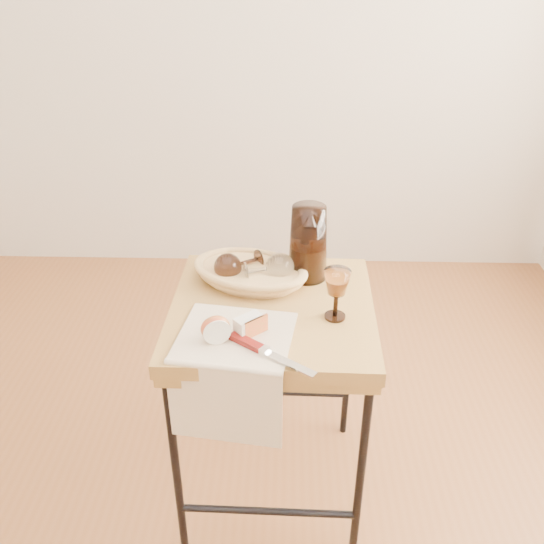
{
  "coord_description": "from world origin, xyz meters",
  "views": [
    {
      "loc": [
        0.34,
        -1.19,
        1.64
      ],
      "look_at": [
        0.3,
        0.18,
        0.85
      ],
      "focal_mm": 38.58,
      "sensor_mm": 36.0,
      "label": 1
    }
  ],
  "objects_px": {
    "side_table": "(272,403)",
    "wine_goblet": "(336,294)",
    "apple_half": "(215,328)",
    "table_knife": "(268,352)",
    "tea_towel": "(235,336)",
    "goblet_lying_a": "(241,263)",
    "pitcher": "(308,242)",
    "goblet_lying_b": "(265,269)",
    "bread_basket": "(250,274)"
  },
  "relations": [
    {
      "from": "tea_towel",
      "to": "table_knife",
      "type": "bearing_deg",
      "value": -33.4
    },
    {
      "from": "wine_goblet",
      "to": "apple_half",
      "type": "height_order",
      "value": "wine_goblet"
    },
    {
      "from": "apple_half",
      "to": "goblet_lying_a",
      "type": "bearing_deg",
      "value": 63.99
    },
    {
      "from": "side_table",
      "to": "bread_basket",
      "type": "distance_m",
      "value": 0.42
    },
    {
      "from": "table_knife",
      "to": "apple_half",
      "type": "bearing_deg",
      "value": -168.58
    },
    {
      "from": "table_knife",
      "to": "side_table",
      "type": "bearing_deg",
      "value": 124.61
    },
    {
      "from": "tea_towel",
      "to": "goblet_lying_b",
      "type": "height_order",
      "value": "goblet_lying_b"
    },
    {
      "from": "tea_towel",
      "to": "goblet_lying_b",
      "type": "distance_m",
      "value": 0.28
    },
    {
      "from": "side_table",
      "to": "tea_towel",
      "type": "distance_m",
      "value": 0.41
    },
    {
      "from": "table_knife",
      "to": "tea_towel",
      "type": "bearing_deg",
      "value": 173.99
    },
    {
      "from": "side_table",
      "to": "tea_towel",
      "type": "bearing_deg",
      "value": -120.53
    },
    {
      "from": "tea_towel",
      "to": "goblet_lying_a",
      "type": "distance_m",
      "value": 0.3
    },
    {
      "from": "tea_towel",
      "to": "goblet_lying_b",
      "type": "xyz_separation_m",
      "value": [
        0.07,
        0.27,
        0.05
      ]
    },
    {
      "from": "tea_towel",
      "to": "pitcher",
      "type": "relative_size",
      "value": 1.08
    },
    {
      "from": "apple_half",
      "to": "tea_towel",
      "type": "bearing_deg",
      "value": 0.96
    },
    {
      "from": "goblet_lying_a",
      "to": "table_knife",
      "type": "height_order",
      "value": "goblet_lying_a"
    },
    {
      "from": "pitcher",
      "to": "apple_half",
      "type": "relative_size",
      "value": 3.54
    },
    {
      "from": "bread_basket",
      "to": "wine_goblet",
      "type": "height_order",
      "value": "wine_goblet"
    },
    {
      "from": "bread_basket",
      "to": "wine_goblet",
      "type": "distance_m",
      "value": 0.31
    },
    {
      "from": "wine_goblet",
      "to": "goblet_lying_b",
      "type": "bearing_deg",
      "value": 139.51
    },
    {
      "from": "side_table",
      "to": "wine_goblet",
      "type": "distance_m",
      "value": 0.48
    },
    {
      "from": "goblet_lying_a",
      "to": "bread_basket",
      "type": "bearing_deg",
      "value": 121.56
    },
    {
      "from": "side_table",
      "to": "apple_half",
      "type": "height_order",
      "value": "apple_half"
    },
    {
      "from": "tea_towel",
      "to": "goblet_lying_a",
      "type": "height_order",
      "value": "goblet_lying_a"
    },
    {
      "from": "side_table",
      "to": "goblet_lying_a",
      "type": "distance_m",
      "value": 0.45
    },
    {
      "from": "goblet_lying_a",
      "to": "apple_half",
      "type": "xyz_separation_m",
      "value": [
        -0.04,
        -0.32,
        -0.01
      ]
    },
    {
      "from": "tea_towel",
      "to": "bread_basket",
      "type": "xyz_separation_m",
      "value": [
        0.02,
        0.29,
        0.02
      ]
    },
    {
      "from": "pitcher",
      "to": "goblet_lying_a",
      "type": "bearing_deg",
      "value": -170.89
    },
    {
      "from": "bread_basket",
      "to": "pitcher",
      "type": "xyz_separation_m",
      "value": [
        0.17,
        0.04,
        0.09
      ]
    },
    {
      "from": "side_table",
      "to": "apple_half",
      "type": "relative_size",
      "value": 9.53
    },
    {
      "from": "goblet_lying_a",
      "to": "table_knife",
      "type": "distance_m",
      "value": 0.39
    },
    {
      "from": "pitcher",
      "to": "apple_half",
      "type": "bearing_deg",
      "value": -122.96
    },
    {
      "from": "side_table",
      "to": "goblet_lying_b",
      "type": "height_order",
      "value": "goblet_lying_b"
    },
    {
      "from": "pitcher",
      "to": "table_knife",
      "type": "height_order",
      "value": "pitcher"
    },
    {
      "from": "wine_goblet",
      "to": "apple_half",
      "type": "xyz_separation_m",
      "value": [
        -0.31,
        -0.12,
        -0.03
      ]
    },
    {
      "from": "pitcher",
      "to": "wine_goblet",
      "type": "height_order",
      "value": "pitcher"
    },
    {
      "from": "goblet_lying_a",
      "to": "table_knife",
      "type": "relative_size",
      "value": 0.54
    },
    {
      "from": "side_table",
      "to": "wine_goblet",
      "type": "xyz_separation_m",
      "value": [
        0.17,
        -0.06,
        0.44
      ]
    },
    {
      "from": "side_table",
      "to": "pitcher",
      "type": "xyz_separation_m",
      "value": [
        0.1,
        0.17,
        0.48
      ]
    },
    {
      "from": "goblet_lying_b",
      "to": "apple_half",
      "type": "distance_m",
      "value": 0.31
    },
    {
      "from": "tea_towel",
      "to": "apple_half",
      "type": "xyz_separation_m",
      "value": [
        -0.05,
        -0.02,
        0.04
      ]
    },
    {
      "from": "table_knife",
      "to": "wine_goblet",
      "type": "bearing_deg",
      "value": 80.59
    },
    {
      "from": "tea_towel",
      "to": "wine_goblet",
      "type": "height_order",
      "value": "wine_goblet"
    },
    {
      "from": "goblet_lying_a",
      "to": "table_knife",
      "type": "bearing_deg",
      "value": 71.92
    },
    {
      "from": "pitcher",
      "to": "table_knife",
      "type": "bearing_deg",
      "value": -102.34
    },
    {
      "from": "wine_goblet",
      "to": "apple_half",
      "type": "relative_size",
      "value": 1.94
    },
    {
      "from": "tea_towel",
      "to": "bread_basket",
      "type": "height_order",
      "value": "bread_basket"
    },
    {
      "from": "side_table",
      "to": "table_knife",
      "type": "relative_size",
      "value": 2.88
    },
    {
      "from": "goblet_lying_a",
      "to": "apple_half",
      "type": "distance_m",
      "value": 0.32
    },
    {
      "from": "side_table",
      "to": "goblet_lying_a",
      "type": "relative_size",
      "value": 5.35
    }
  ]
}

